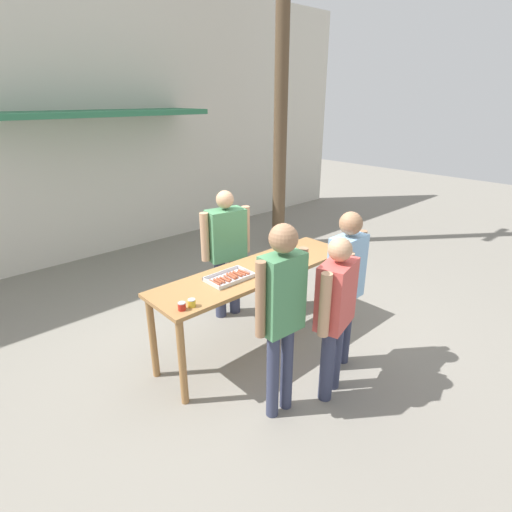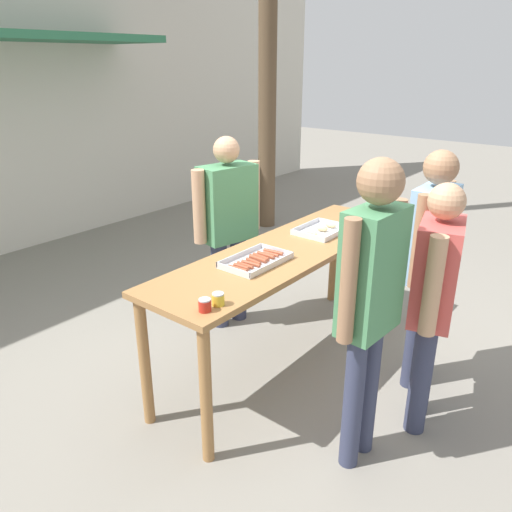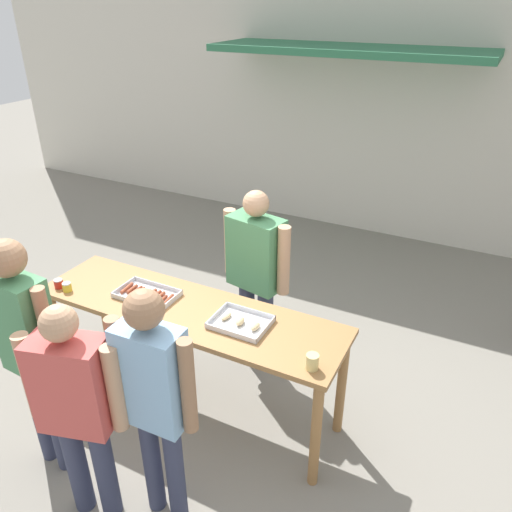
{
  "view_description": "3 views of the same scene",
  "coord_description": "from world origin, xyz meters",
  "px_view_note": "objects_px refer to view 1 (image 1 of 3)",
  "views": [
    {
      "loc": [
        -2.63,
        -2.86,
        2.63
      ],
      "look_at": [
        0.0,
        0.0,
        1.08
      ],
      "focal_mm": 28.0,
      "sensor_mm": 36.0,
      "label": 1
    },
    {
      "loc": [
        -2.73,
        -1.91,
        2.18
      ],
      "look_at": [
        -0.37,
        -0.0,
        0.98
      ],
      "focal_mm": 35.0,
      "sensor_mm": 36.0,
      "label": 2
    },
    {
      "loc": [
        1.83,
        -2.49,
        2.97
      ],
      "look_at": [
        0.19,
        0.74,
        1.06
      ],
      "focal_mm": 35.0,
      "sensor_mm": 36.0,
      "label": 3
    }
  ],
  "objects_px": {
    "condiment_jar_mustard": "(182,306)",
    "beer_cup": "(333,246)",
    "person_customer_waiting_in_line": "(335,307)",
    "person_server_behind_table": "(226,245)",
    "condiment_jar_ketchup": "(192,303)",
    "person_customer_holding_hotdog": "(282,305)",
    "food_tray_buns": "(285,257)",
    "food_tray_sausages": "(229,278)",
    "utility_pole": "(282,46)",
    "person_customer_with_cup": "(346,278)"
  },
  "relations": [
    {
      "from": "beer_cup",
      "to": "person_server_behind_table",
      "type": "xyz_separation_m",
      "value": [
        -0.87,
        0.95,
        -0.02
      ]
    },
    {
      "from": "condiment_jar_ketchup",
      "to": "beer_cup",
      "type": "height_order",
      "value": "beer_cup"
    },
    {
      "from": "person_server_behind_table",
      "to": "person_customer_holding_hotdog",
      "type": "distance_m",
      "value": 1.82
    },
    {
      "from": "condiment_jar_ketchup",
      "to": "person_customer_holding_hotdog",
      "type": "bearing_deg",
      "value": -59.92
    },
    {
      "from": "food_tray_sausages",
      "to": "condiment_jar_ketchup",
      "type": "distance_m",
      "value": 0.64
    },
    {
      "from": "food_tray_buns",
      "to": "condiment_jar_mustard",
      "type": "height_order",
      "value": "condiment_jar_mustard"
    },
    {
      "from": "food_tray_buns",
      "to": "person_customer_with_cup",
      "type": "bearing_deg",
      "value": -94.82
    },
    {
      "from": "person_customer_holding_hotdog",
      "to": "condiment_jar_ketchup",
      "type": "bearing_deg",
      "value": -56.61
    },
    {
      "from": "person_customer_holding_hotdog",
      "to": "person_customer_waiting_in_line",
      "type": "height_order",
      "value": "person_customer_holding_hotdog"
    },
    {
      "from": "beer_cup",
      "to": "person_server_behind_table",
      "type": "bearing_deg",
      "value": 132.47
    },
    {
      "from": "condiment_jar_mustard",
      "to": "beer_cup",
      "type": "distance_m",
      "value": 2.11
    },
    {
      "from": "person_server_behind_table",
      "to": "person_customer_waiting_in_line",
      "type": "height_order",
      "value": "person_server_behind_table"
    },
    {
      "from": "person_server_behind_table",
      "to": "condiment_jar_mustard",
      "type": "bearing_deg",
      "value": -131.46
    },
    {
      "from": "condiment_jar_ketchup",
      "to": "utility_pole",
      "type": "height_order",
      "value": "utility_pole"
    },
    {
      "from": "beer_cup",
      "to": "person_customer_with_cup",
      "type": "bearing_deg",
      "value": -135.43
    },
    {
      "from": "utility_pole",
      "to": "person_server_behind_table",
      "type": "bearing_deg",
      "value": -148.84
    },
    {
      "from": "condiment_jar_ketchup",
      "to": "utility_pole",
      "type": "distance_m",
      "value": 4.93
    },
    {
      "from": "condiment_jar_ketchup",
      "to": "person_customer_waiting_in_line",
      "type": "xyz_separation_m",
      "value": [
        0.92,
        -0.85,
        -0.04
      ]
    },
    {
      "from": "food_tray_sausages",
      "to": "condiment_jar_ketchup",
      "type": "relative_size",
      "value": 6.5
    },
    {
      "from": "food_tray_buns",
      "to": "condiment_jar_ketchup",
      "type": "bearing_deg",
      "value": -171.27
    },
    {
      "from": "food_tray_buns",
      "to": "person_customer_waiting_in_line",
      "type": "relative_size",
      "value": 0.25
    },
    {
      "from": "food_tray_buns",
      "to": "person_server_behind_table",
      "type": "relative_size",
      "value": 0.24
    },
    {
      "from": "person_server_behind_table",
      "to": "food_tray_buns",
      "type": "bearing_deg",
      "value": -59.63
    },
    {
      "from": "condiment_jar_mustard",
      "to": "utility_pole",
      "type": "distance_m",
      "value": 5.0
    },
    {
      "from": "beer_cup",
      "to": "person_customer_holding_hotdog",
      "type": "height_order",
      "value": "person_customer_holding_hotdog"
    },
    {
      "from": "beer_cup",
      "to": "person_server_behind_table",
      "type": "relative_size",
      "value": 0.06
    },
    {
      "from": "beer_cup",
      "to": "person_customer_holding_hotdog",
      "type": "relative_size",
      "value": 0.06
    },
    {
      "from": "food_tray_sausages",
      "to": "person_customer_with_cup",
      "type": "xyz_separation_m",
      "value": [
        0.74,
        -0.88,
        0.06
      ]
    },
    {
      "from": "condiment_jar_mustard",
      "to": "person_customer_with_cup",
      "type": "height_order",
      "value": "person_customer_with_cup"
    },
    {
      "from": "condiment_jar_mustard",
      "to": "beer_cup",
      "type": "bearing_deg",
      "value": 0.16
    },
    {
      "from": "food_tray_buns",
      "to": "person_customer_with_cup",
      "type": "distance_m",
      "value": 0.88
    },
    {
      "from": "food_tray_sausages",
      "to": "person_customer_with_cup",
      "type": "relative_size",
      "value": 0.28
    },
    {
      "from": "food_tray_sausages",
      "to": "person_server_behind_table",
      "type": "distance_m",
      "value": 0.93
    },
    {
      "from": "person_customer_waiting_in_line",
      "to": "condiment_jar_ketchup",
      "type": "bearing_deg",
      "value": -58.16
    },
    {
      "from": "food_tray_sausages",
      "to": "utility_pole",
      "type": "xyz_separation_m",
      "value": [
        2.96,
        2.2,
        2.45
      ]
    },
    {
      "from": "condiment_jar_ketchup",
      "to": "person_server_behind_table",
      "type": "bearing_deg",
      "value": 39.88
    },
    {
      "from": "person_server_behind_table",
      "to": "utility_pole",
      "type": "height_order",
      "value": "utility_pole"
    },
    {
      "from": "food_tray_buns",
      "to": "person_customer_waiting_in_line",
      "type": "bearing_deg",
      "value": -114.48
    },
    {
      "from": "person_customer_waiting_in_line",
      "to": "person_server_behind_table",
      "type": "bearing_deg",
      "value": -112.68
    },
    {
      "from": "food_tray_sausages",
      "to": "person_customer_holding_hotdog",
      "type": "relative_size",
      "value": 0.26
    },
    {
      "from": "condiment_jar_mustard",
      "to": "person_customer_waiting_in_line",
      "type": "distance_m",
      "value": 1.33
    },
    {
      "from": "food_tray_sausages",
      "to": "person_customer_holding_hotdog",
      "type": "height_order",
      "value": "person_customer_holding_hotdog"
    },
    {
      "from": "condiment_jar_mustard",
      "to": "condiment_jar_ketchup",
      "type": "distance_m",
      "value": 0.1
    },
    {
      "from": "food_tray_buns",
      "to": "utility_pole",
      "type": "xyz_separation_m",
      "value": [
        2.14,
        2.2,
        2.44
      ]
    },
    {
      "from": "condiment_jar_mustard",
      "to": "beer_cup",
      "type": "relative_size",
      "value": 0.69
    },
    {
      "from": "person_customer_waiting_in_line",
      "to": "food_tray_sausages",
      "type": "bearing_deg",
      "value": -88.58
    },
    {
      "from": "person_customer_holding_hotdog",
      "to": "utility_pole",
      "type": "height_order",
      "value": "utility_pole"
    },
    {
      "from": "person_customer_with_cup",
      "to": "utility_pole",
      "type": "distance_m",
      "value": 4.48
    },
    {
      "from": "condiment_jar_ketchup",
      "to": "utility_pole",
      "type": "relative_size",
      "value": 0.01
    },
    {
      "from": "person_customer_holding_hotdog",
      "to": "person_customer_waiting_in_line",
      "type": "distance_m",
      "value": 0.56
    }
  ]
}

